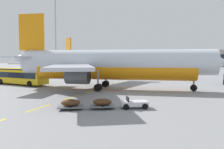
{
  "coord_description": "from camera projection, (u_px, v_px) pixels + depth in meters",
  "views": [
    {
      "loc": [
        31.96,
        -11.61,
        4.81
      ],
      "look_at": [
        19.04,
        26.81,
        2.07
      ],
      "focal_mm": 37.65,
      "sensor_mm": 36.0,
      "label": 1
    }
  ],
  "objects": [
    {
      "name": "baggage_train",
      "position": [
        103.0,
        103.0,
        22.49
      ],
      "size": [
        8.43,
        4.93,
        1.14
      ],
      "color": "silver",
      "rests_on": "ground"
    },
    {
      "name": "airliner_foreground",
      "position": [
        111.0,
        64.0,
        36.75
      ],
      "size": [
        34.8,
        34.32,
        12.2
      ],
      "color": "silver",
      "rests_on": "ground"
    },
    {
      "name": "apron_shuttle_bus",
      "position": [
        20.0,
        75.0,
        43.33
      ],
      "size": [
        12.32,
        4.89,
        3.0
      ],
      "color": "yellow",
      "rests_on": "ground"
    },
    {
      "name": "terminal_satellite",
      "position": [
        211.0,
        58.0,
        150.24
      ],
      "size": [
        76.35,
        26.53,
        11.67
      ],
      "color": "#9E998E",
      "rests_on": "ground"
    },
    {
      "name": "apron_light_mast_near",
      "position": [
        55.0,
        22.0,
        72.59
      ],
      "size": [
        1.8,
        1.8,
        25.87
      ],
      "color": "slate",
      "rests_on": "ground"
    },
    {
      "name": "apron_paint_markings",
      "position": [
        122.0,
        81.0,
        50.08
      ],
      "size": [
        8.0,
        92.2,
        0.01
      ],
      "color": "yellow",
      "rests_on": "ground"
    },
    {
      "name": "airliner_mid_left",
      "position": [
        57.0,
        63.0,
        76.95
      ],
      "size": [
        26.36,
        24.71,
        10.67
      ],
      "color": "silver",
      "rests_on": "ground"
    }
  ]
}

